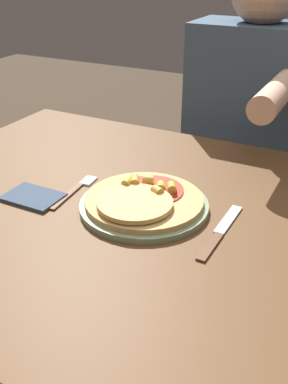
# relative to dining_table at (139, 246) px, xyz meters

# --- Properties ---
(dining_table) EXTENTS (1.26, 0.94, 0.73)m
(dining_table) POSITION_rel_dining_table_xyz_m (0.00, 0.00, 0.00)
(dining_table) COLOR brown
(dining_table) RESTS_ON ground_plane
(plate) EXTENTS (0.28, 0.28, 0.01)m
(plate) POSITION_rel_dining_table_xyz_m (0.01, 0.01, 0.10)
(plate) COLOR gray
(plate) RESTS_ON dining_table
(pizza) EXTENTS (0.26, 0.26, 0.04)m
(pizza) POSITION_rel_dining_table_xyz_m (0.01, 0.01, 0.12)
(pizza) COLOR tan
(pizza) RESTS_ON plate
(fork) EXTENTS (0.03, 0.18, 0.00)m
(fork) POSITION_rel_dining_table_xyz_m (-0.17, 0.01, 0.10)
(fork) COLOR brown
(fork) RESTS_ON dining_table
(knife) EXTENTS (0.02, 0.22, 0.00)m
(knife) POSITION_rel_dining_table_xyz_m (0.19, -0.01, 0.10)
(knife) COLOR brown
(knife) RESTS_ON dining_table
(napkin) EXTENTS (0.13, 0.09, 0.01)m
(napkin) POSITION_rel_dining_table_xyz_m (-0.24, -0.07, 0.10)
(napkin) COLOR #38475B
(napkin) RESTS_ON dining_table
(person_diner) EXTENTS (0.40, 0.52, 1.22)m
(person_diner) POSITION_rel_dining_table_xyz_m (0.06, 0.67, 0.09)
(person_diner) COLOR #2D2D38
(person_diner) RESTS_ON ground_plane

